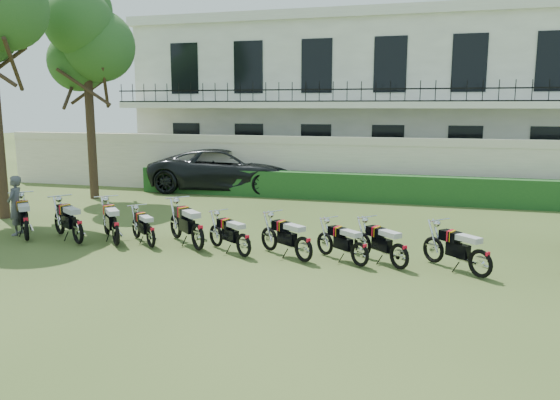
{
  "coord_description": "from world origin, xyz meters",
  "views": [
    {
      "loc": [
        3.39,
        -12.75,
        3.47
      ],
      "look_at": [
        -0.66,
        1.48,
        0.91
      ],
      "focal_mm": 35.0,
      "sensor_mm": 36.0,
      "label": 1
    }
  ],
  "objects_px": {
    "motorcycle_2": "(116,227)",
    "motorcycle_1": "(77,225)",
    "tree_west_near": "(86,38)",
    "motorcycle_8": "(400,250)",
    "motorcycle_5": "(244,239)",
    "motorcycle_6": "(304,243)",
    "motorcycle_0": "(26,222)",
    "motorcycle_4": "(198,230)",
    "motorcycle_3": "(151,232)",
    "inspector": "(16,205)",
    "motorcycle_7": "(360,248)",
    "motorcycle_9": "(481,257)",
    "suv": "(228,170)"
  },
  "relations": [
    {
      "from": "motorcycle_6",
      "to": "motorcycle_1",
      "type": "bearing_deg",
      "value": 125.22
    },
    {
      "from": "motorcycle_0",
      "to": "suv",
      "type": "relative_size",
      "value": 0.24
    },
    {
      "from": "motorcycle_2",
      "to": "motorcycle_5",
      "type": "relative_size",
      "value": 1.05
    },
    {
      "from": "motorcycle_9",
      "to": "inspector",
      "type": "distance_m",
      "value": 11.87
    },
    {
      "from": "motorcycle_6",
      "to": "inspector",
      "type": "xyz_separation_m",
      "value": [
        -8.14,
        0.52,
        0.35
      ]
    },
    {
      "from": "motorcycle_2",
      "to": "motorcycle_4",
      "type": "relative_size",
      "value": 0.96
    },
    {
      "from": "motorcycle_4",
      "to": "motorcycle_6",
      "type": "xyz_separation_m",
      "value": [
        2.68,
        -0.26,
        -0.06
      ]
    },
    {
      "from": "motorcycle_2",
      "to": "motorcycle_1",
      "type": "bearing_deg",
      "value": 144.09
    },
    {
      "from": "motorcycle_5",
      "to": "tree_west_near",
      "type": "bearing_deg",
      "value": 88.31
    },
    {
      "from": "motorcycle_2",
      "to": "motorcycle_3",
      "type": "relative_size",
      "value": 1.18
    },
    {
      "from": "tree_west_near",
      "to": "motorcycle_6",
      "type": "height_order",
      "value": "tree_west_near"
    },
    {
      "from": "motorcycle_2",
      "to": "motorcycle_0",
      "type": "bearing_deg",
      "value": 141.75
    },
    {
      "from": "motorcycle_9",
      "to": "motorcycle_5",
      "type": "bearing_deg",
      "value": 131.51
    },
    {
      "from": "suv",
      "to": "inspector",
      "type": "height_order",
      "value": "suv"
    },
    {
      "from": "motorcycle_4",
      "to": "motorcycle_6",
      "type": "relative_size",
      "value": 1.04
    },
    {
      "from": "tree_west_near",
      "to": "motorcycle_5",
      "type": "height_order",
      "value": "tree_west_near"
    },
    {
      "from": "tree_west_near",
      "to": "motorcycle_4",
      "type": "height_order",
      "value": "tree_west_near"
    },
    {
      "from": "motorcycle_6",
      "to": "motorcycle_3",
      "type": "bearing_deg",
      "value": 122.09
    },
    {
      "from": "inspector",
      "to": "motorcycle_4",
      "type": "bearing_deg",
      "value": 70.25
    },
    {
      "from": "motorcycle_0",
      "to": "motorcycle_4",
      "type": "bearing_deg",
      "value": -40.09
    },
    {
      "from": "motorcycle_4",
      "to": "motorcycle_9",
      "type": "bearing_deg",
      "value": -51.14
    },
    {
      "from": "suv",
      "to": "inspector",
      "type": "xyz_separation_m",
      "value": [
        -2.68,
        -8.93,
        -0.06
      ]
    },
    {
      "from": "motorcycle_0",
      "to": "motorcycle_5",
      "type": "relative_size",
      "value": 1.05
    },
    {
      "from": "motorcycle_1",
      "to": "motorcycle_3",
      "type": "height_order",
      "value": "motorcycle_1"
    },
    {
      "from": "motorcycle_1",
      "to": "inspector",
      "type": "xyz_separation_m",
      "value": [
        -2.31,
        0.52,
        0.3
      ]
    },
    {
      "from": "motorcycle_8",
      "to": "inspector",
      "type": "height_order",
      "value": "inspector"
    },
    {
      "from": "motorcycle_1",
      "to": "motorcycle_6",
      "type": "height_order",
      "value": "motorcycle_1"
    },
    {
      "from": "tree_west_near",
      "to": "motorcycle_2",
      "type": "height_order",
      "value": "tree_west_near"
    },
    {
      "from": "motorcycle_5",
      "to": "inspector",
      "type": "xyz_separation_m",
      "value": [
        -6.72,
        0.49,
        0.37
      ]
    },
    {
      "from": "tree_west_near",
      "to": "motorcycle_7",
      "type": "bearing_deg",
      "value": -29.92
    },
    {
      "from": "motorcycle_6",
      "to": "motorcycle_7",
      "type": "height_order",
      "value": "motorcycle_6"
    },
    {
      "from": "motorcycle_9",
      "to": "inspector",
      "type": "xyz_separation_m",
      "value": [
        -11.85,
        0.64,
        0.34
      ]
    },
    {
      "from": "inspector",
      "to": "suv",
      "type": "bearing_deg",
      "value": 146.25
    },
    {
      "from": "motorcycle_3",
      "to": "inspector",
      "type": "height_order",
      "value": "inspector"
    },
    {
      "from": "motorcycle_2",
      "to": "motorcycle_4",
      "type": "xyz_separation_m",
      "value": [
        2.15,
        0.15,
        0.02
      ]
    },
    {
      "from": "motorcycle_3",
      "to": "tree_west_near",
      "type": "bearing_deg",
      "value": 85.49
    },
    {
      "from": "motorcycle_0",
      "to": "motorcycle_3",
      "type": "xyz_separation_m",
      "value": [
        3.42,
        0.28,
        -0.09
      ]
    },
    {
      "from": "motorcycle_6",
      "to": "inspector",
      "type": "distance_m",
      "value": 8.17
    },
    {
      "from": "motorcycle_0",
      "to": "motorcycle_2",
      "type": "height_order",
      "value": "motorcycle_0"
    },
    {
      "from": "motorcycle_3",
      "to": "motorcycle_8",
      "type": "bearing_deg",
      "value": -49.56
    },
    {
      "from": "motorcycle_7",
      "to": "inspector",
      "type": "xyz_separation_m",
      "value": [
        -9.39,
        0.51,
        0.38
      ]
    },
    {
      "from": "motorcycle_4",
      "to": "suv",
      "type": "height_order",
      "value": "suv"
    },
    {
      "from": "motorcycle_0",
      "to": "motorcycle_3",
      "type": "height_order",
      "value": "motorcycle_0"
    },
    {
      "from": "motorcycle_3",
      "to": "inspector",
      "type": "relative_size",
      "value": 0.81
    },
    {
      "from": "motorcycle_2",
      "to": "motorcycle_8",
      "type": "bearing_deg",
      "value": -43.13
    },
    {
      "from": "motorcycle_5",
      "to": "motorcycle_6",
      "type": "relative_size",
      "value": 0.95
    },
    {
      "from": "inspector",
      "to": "motorcycle_0",
      "type": "bearing_deg",
      "value": 36.66
    },
    {
      "from": "tree_west_near",
      "to": "motorcycle_8",
      "type": "height_order",
      "value": "tree_west_near"
    },
    {
      "from": "motorcycle_1",
      "to": "motorcycle_6",
      "type": "bearing_deg",
      "value": -55.56
    },
    {
      "from": "motorcycle_4",
      "to": "motorcycle_8",
      "type": "xyz_separation_m",
      "value": [
        4.77,
        -0.23,
        -0.08
      ]
    }
  ]
}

